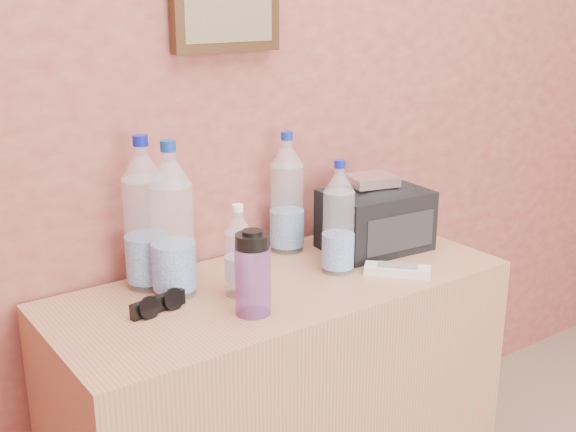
# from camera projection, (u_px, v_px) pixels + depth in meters

# --- Properties ---
(picture_frame) EXTENTS (0.30, 0.03, 0.25)m
(picture_frame) POSITION_uv_depth(u_px,v_px,m) (226.00, 1.00, 1.79)
(picture_frame) COLOR #382311
(picture_frame) RESTS_ON room_shell
(dresser) EXTENTS (1.16, 0.48, 0.73)m
(dresser) POSITION_uv_depth(u_px,v_px,m) (282.00, 409.00, 1.91)
(dresser) COLOR tan
(dresser) RESTS_ON ground
(pet_large_a) EXTENTS (0.10, 0.10, 0.37)m
(pet_large_a) POSITION_uv_depth(u_px,v_px,m) (172.00, 228.00, 1.68)
(pet_large_a) COLOR silver
(pet_large_a) RESTS_ON dresser
(pet_large_b) EXTENTS (0.10, 0.10, 0.38)m
(pet_large_b) POSITION_uv_depth(u_px,v_px,m) (145.00, 221.00, 1.73)
(pet_large_b) COLOR silver
(pet_large_b) RESTS_ON dresser
(pet_large_c) EXTENTS (0.09, 0.09, 0.34)m
(pet_large_c) POSITION_uv_depth(u_px,v_px,m) (287.00, 199.00, 1.98)
(pet_large_c) COLOR white
(pet_large_c) RESTS_ON dresser
(pet_large_d) EXTENTS (0.08, 0.08, 0.30)m
(pet_large_d) POSITION_uv_depth(u_px,v_px,m) (339.00, 223.00, 1.84)
(pet_large_d) COLOR silver
(pet_large_d) RESTS_ON dresser
(pet_small) EXTENTS (0.06, 0.06, 0.22)m
(pet_small) POSITION_uv_depth(u_px,v_px,m) (239.00, 256.00, 1.70)
(pet_small) COLOR #CEE2F8
(pet_small) RESTS_ON dresser
(nalgene_bottle) EXTENTS (0.08, 0.08, 0.20)m
(nalgene_bottle) POSITION_uv_depth(u_px,v_px,m) (253.00, 273.00, 1.60)
(nalgene_bottle) COLOR #7B3D97
(nalgene_bottle) RESTS_ON dresser
(sunglasses) EXTENTS (0.15, 0.08, 0.04)m
(sunglasses) POSITION_uv_depth(u_px,v_px,m) (158.00, 304.00, 1.63)
(sunglasses) COLOR black
(sunglasses) RESTS_ON dresser
(ac_remote) EXTENTS (0.15, 0.16, 0.02)m
(ac_remote) POSITION_uv_depth(u_px,v_px,m) (398.00, 270.00, 1.85)
(ac_remote) COLOR silver
(ac_remote) RESTS_ON dresser
(toiletry_bag) EXTENTS (0.30, 0.22, 0.19)m
(toiletry_bag) POSITION_uv_depth(u_px,v_px,m) (375.00, 216.00, 2.01)
(toiletry_bag) COLOR black
(toiletry_bag) RESTS_ON dresser
(foil_packet) EXTENTS (0.15, 0.13, 0.03)m
(foil_packet) POSITION_uv_depth(u_px,v_px,m) (371.00, 180.00, 1.96)
(foil_packet) COLOR silver
(foil_packet) RESTS_ON toiletry_bag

